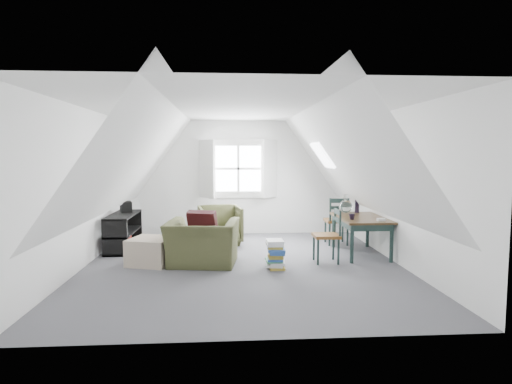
{
  "coord_description": "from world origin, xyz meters",
  "views": [
    {
      "loc": [
        -0.25,
        -6.68,
        1.78
      ],
      "look_at": [
        0.25,
        0.6,
        1.12
      ],
      "focal_mm": 30.0,
      "sensor_mm": 36.0,
      "label": 1
    }
  ],
  "objects": [
    {
      "name": "wall_front",
      "position": [
        0.0,
        -2.75,
        1.25
      ],
      "size": [
        5.0,
        0.0,
        5.0
      ],
      "primitive_type": "plane",
      "rotation": [
        -1.57,
        0.0,
        0.0
      ],
      "color": "white",
      "rests_on": "ground"
    },
    {
      "name": "slope_left",
      "position": [
        -1.55,
        0.0,
        1.78
      ],
      "size": [
        3.19,
        5.5,
        4.48
      ],
      "primitive_type": "plane",
      "rotation": [
        0.0,
        2.19,
        0.0
      ],
      "color": "white",
      "rests_on": "wall_left"
    },
    {
      "name": "paper_box",
      "position": [
        2.3,
        0.18,
        0.69
      ],
      "size": [
        0.13,
        0.09,
        0.04
      ],
      "primitive_type": "cube",
      "rotation": [
        0.0,
        0.0,
        0.04
      ],
      "color": "white",
      "rests_on": "dining_table"
    },
    {
      "name": "floor",
      "position": [
        0.0,
        0.0,
        0.0
      ],
      "size": [
        5.5,
        5.5,
        0.0
      ],
      "primitive_type": "plane",
      "color": "#525157",
      "rests_on": "ground"
    },
    {
      "name": "dormer_window",
      "position": [
        0.0,
        2.68,
        1.45
      ],
      "size": [
        1.71,
        0.35,
        1.3
      ],
      "color": "white",
      "rests_on": "wall_back"
    },
    {
      "name": "dining_table",
      "position": [
        2.1,
        0.63,
        0.58
      ],
      "size": [
        0.8,
        1.33,
        0.67
      ],
      "rotation": [
        0.0,
        0.0,
        -0.08
      ],
      "color": "#362310",
      "rests_on": "floor"
    },
    {
      "name": "magazine_stack",
      "position": [
        0.5,
        -0.2,
        0.22
      ],
      "size": [
        0.33,
        0.39,
        0.44
      ],
      "rotation": [
        0.0,
        0.0,
        0.31
      ],
      "color": "#B29933",
      "rests_on": "floor"
    },
    {
      "name": "dining_chair_far",
      "position": [
        1.9,
        1.48,
        0.48
      ],
      "size": [
        0.44,
        0.44,
        0.93
      ],
      "rotation": [
        0.0,
        0.0,
        3.22
      ],
      "color": "brown",
      "rests_on": "floor"
    },
    {
      "name": "ottoman",
      "position": [
        -1.47,
        0.19,
        0.21
      ],
      "size": [
        0.79,
        0.79,
        0.42
      ],
      "primitive_type": "cube",
      "rotation": [
        0.0,
        0.0,
        -0.29
      ],
      "color": "tan",
      "rests_on": "floor"
    },
    {
      "name": "cup",
      "position": [
        1.85,
        0.33,
        0.67
      ],
      "size": [
        0.13,
        0.13,
        0.09
      ],
      "primitive_type": "imported",
      "rotation": [
        0.0,
        0.0,
        0.34
      ],
      "color": "black",
      "rests_on": "dining_table"
    },
    {
      "name": "demijohn",
      "position": [
        1.95,
        1.08,
        0.81
      ],
      "size": [
        0.25,
        0.25,
        0.35
      ],
      "rotation": [
        0.0,
        0.0,
        0.11
      ],
      "color": "silver",
      "rests_on": "dining_table"
    },
    {
      "name": "skylight",
      "position": [
        1.55,
        1.3,
        1.75
      ],
      "size": [
        0.35,
        0.75,
        0.47
      ],
      "primitive_type": "cube",
      "rotation": [
        0.0,
        0.95,
        0.0
      ],
      "color": "white",
      "rests_on": "slope_right"
    },
    {
      "name": "slope_right",
      "position": [
        1.55,
        0.0,
        1.78
      ],
      "size": [
        3.19,
        5.5,
        4.48
      ],
      "primitive_type": "plane",
      "rotation": [
        0.0,
        -2.19,
        0.0
      ],
      "color": "white",
      "rests_on": "wall_right"
    },
    {
      "name": "media_shelf",
      "position": [
        -2.19,
        1.31,
        0.3
      ],
      "size": [
        0.43,
        1.29,
        0.66
      ],
      "rotation": [
        0.0,
        0.0,
        0.03
      ],
      "color": "black",
      "rests_on": "floor"
    },
    {
      "name": "electronics_box",
      "position": [
        -2.19,
        1.61,
        0.76
      ],
      "size": [
        0.28,
        0.33,
        0.22
      ],
      "primitive_type": "cube",
      "rotation": [
        0.0,
        0.0,
        0.35
      ],
      "color": "black",
      "rests_on": "media_shelf"
    },
    {
      "name": "dining_chair_near",
      "position": [
        1.4,
        0.12,
        0.46
      ],
      "size": [
        0.41,
        0.41,
        0.88
      ],
      "rotation": [
        0.0,
        0.0,
        -1.49
      ],
      "color": "brown",
      "rests_on": "floor"
    },
    {
      "name": "armchair_near",
      "position": [
        -0.65,
        0.1,
        0.0
      ],
      "size": [
        1.21,
        1.09,
        0.71
      ],
      "primitive_type": "imported",
      "rotation": [
        0.0,
        0.0,
        3.01
      ],
      "color": "#404324",
      "rests_on": "floor"
    },
    {
      "name": "throw_pillow",
      "position": [
        -0.65,
        0.25,
        0.62
      ],
      "size": [
        0.53,
        0.4,
        0.49
      ],
      "primitive_type": "cube",
      "rotation": [
        0.31,
        0.0,
        -0.3
      ],
      "color": "#360E12",
      "rests_on": "armchair_near"
    },
    {
      "name": "ceiling",
      "position": [
        0.0,
        0.0,
        2.5
      ],
      "size": [
        5.5,
        5.5,
        0.0
      ],
      "primitive_type": "plane",
      "rotation": [
        3.14,
        0.0,
        0.0
      ],
      "color": "white",
      "rests_on": "wall_back"
    },
    {
      "name": "wall_right",
      "position": [
        2.5,
        0.0,
        1.25
      ],
      "size": [
        0.0,
        5.5,
        5.5
      ],
      "primitive_type": "plane",
      "rotation": [
        1.57,
        0.0,
        -1.57
      ],
      "color": "white",
      "rests_on": "ground"
    },
    {
      "name": "vase_twigs",
      "position": [
        2.2,
        1.18,
        0.81
      ],
      "size": [
        0.08,
        0.09,
        0.65
      ],
      "rotation": [
        0.0,
        0.0,
        0.3
      ],
      "color": "black",
      "rests_on": "dining_table"
    },
    {
      "name": "wall_back",
      "position": [
        0.0,
        2.75,
        1.25
      ],
      "size": [
        5.0,
        0.0,
        5.0
      ],
      "primitive_type": "plane",
      "rotation": [
        1.57,
        0.0,
        0.0
      ],
      "color": "white",
      "rests_on": "ground"
    },
    {
      "name": "wall_left",
      "position": [
        -2.5,
        0.0,
        1.25
      ],
      "size": [
        0.0,
        5.5,
        5.5
      ],
      "primitive_type": "plane",
      "rotation": [
        1.57,
        0.0,
        1.57
      ],
      "color": "white",
      "rests_on": "ground"
    },
    {
      "name": "armchair_far",
      "position": [
        -0.4,
        1.69,
        0.0
      ],
      "size": [
        0.93,
        0.95,
        0.76
      ],
      "primitive_type": "imported",
      "rotation": [
        0.0,
        0.0,
        0.15
      ],
      "color": "#404324",
      "rests_on": "floor"
    }
  ]
}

